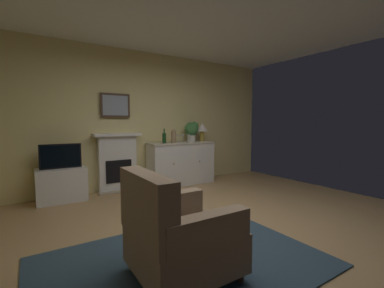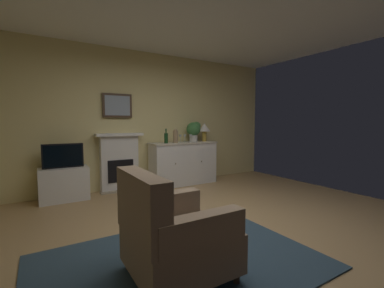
{
  "view_description": "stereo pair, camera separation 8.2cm",
  "coord_description": "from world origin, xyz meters",
  "px_view_note": "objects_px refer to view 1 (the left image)",
  "views": [
    {
      "loc": [
        -1.93,
        -2.36,
        1.3
      ],
      "look_at": [
        -0.0,
        0.66,
        1.0
      ],
      "focal_mm": 24.02,
      "sensor_mm": 36.0,
      "label": 1
    },
    {
      "loc": [
        -1.86,
        -2.4,
        1.3
      ],
      "look_at": [
        -0.0,
        0.66,
        1.0
      ],
      "focal_mm": 24.02,
      "sensor_mm": 36.0,
      "label": 2
    }
  ],
  "objects_px": {
    "wine_glass_center": "(183,136)",
    "wine_glass_right": "(189,136)",
    "fireplace_unit": "(117,162)",
    "wine_bottle": "(164,138)",
    "table_lamp": "(202,129)",
    "vase_decorative": "(174,136)",
    "potted_plant_small": "(192,130)",
    "armchair": "(177,235)",
    "framed_picture": "(115,105)",
    "wine_glass_left": "(178,137)",
    "tv_cabinet": "(62,185)",
    "tv_set": "(61,156)",
    "sideboard_cabinet": "(181,163)"
  },
  "relations": [
    {
      "from": "wine_glass_center",
      "to": "potted_plant_small",
      "type": "relative_size",
      "value": 0.38
    },
    {
      "from": "wine_glass_center",
      "to": "armchair",
      "type": "height_order",
      "value": "wine_glass_center"
    },
    {
      "from": "framed_picture",
      "to": "tv_cabinet",
      "type": "relative_size",
      "value": 0.73
    },
    {
      "from": "wine_glass_right",
      "to": "framed_picture",
      "type": "bearing_deg",
      "value": 169.31
    },
    {
      "from": "sideboard_cabinet",
      "to": "tv_set",
      "type": "relative_size",
      "value": 2.31
    },
    {
      "from": "wine_bottle",
      "to": "wine_glass_left",
      "type": "relative_size",
      "value": 1.76
    },
    {
      "from": "table_lamp",
      "to": "vase_decorative",
      "type": "xyz_separation_m",
      "value": [
        -0.74,
        -0.05,
        -0.14
      ]
    },
    {
      "from": "wine_glass_center",
      "to": "wine_glass_left",
      "type": "bearing_deg",
      "value": -177.06
    },
    {
      "from": "framed_picture",
      "to": "tv_set",
      "type": "bearing_deg",
      "value": -166.69
    },
    {
      "from": "fireplace_unit",
      "to": "wine_glass_right",
      "type": "xyz_separation_m",
      "value": [
        1.45,
        -0.23,
        0.46
      ]
    },
    {
      "from": "fireplace_unit",
      "to": "wine_glass_left",
      "type": "xyz_separation_m",
      "value": [
        1.23,
        -0.18,
        0.46
      ]
    },
    {
      "from": "wine_glass_left",
      "to": "armchair",
      "type": "relative_size",
      "value": 0.18
    },
    {
      "from": "fireplace_unit",
      "to": "tv_set",
      "type": "distance_m",
      "value": 1.01
    },
    {
      "from": "vase_decorative",
      "to": "armchair",
      "type": "relative_size",
      "value": 0.31
    },
    {
      "from": "armchair",
      "to": "table_lamp",
      "type": "bearing_deg",
      "value": 52.06
    },
    {
      "from": "wine_glass_center",
      "to": "wine_glass_right",
      "type": "bearing_deg",
      "value": -27.15
    },
    {
      "from": "table_lamp",
      "to": "armchair",
      "type": "xyz_separation_m",
      "value": [
        -2.25,
        -2.88,
        -0.79
      ]
    },
    {
      "from": "vase_decorative",
      "to": "armchair",
      "type": "xyz_separation_m",
      "value": [
        -1.5,
        -2.83,
        -0.65
      ]
    },
    {
      "from": "wine_glass_center",
      "to": "potted_plant_small",
      "type": "height_order",
      "value": "potted_plant_small"
    },
    {
      "from": "potted_plant_small",
      "to": "vase_decorative",
      "type": "bearing_deg",
      "value": -169.21
    },
    {
      "from": "fireplace_unit",
      "to": "wine_bottle",
      "type": "relative_size",
      "value": 3.79
    },
    {
      "from": "wine_bottle",
      "to": "wine_glass_right",
      "type": "relative_size",
      "value": 1.76
    },
    {
      "from": "sideboard_cabinet",
      "to": "wine_glass_center",
      "type": "xyz_separation_m",
      "value": [
        0.04,
        0.0,
        0.56
      ]
    },
    {
      "from": "table_lamp",
      "to": "tv_set",
      "type": "distance_m",
      "value": 2.84
    },
    {
      "from": "fireplace_unit",
      "to": "wine_bottle",
      "type": "bearing_deg",
      "value": -14.28
    },
    {
      "from": "tv_cabinet",
      "to": "potted_plant_small",
      "type": "distance_m",
      "value": 2.71
    },
    {
      "from": "fireplace_unit",
      "to": "wine_glass_left",
      "type": "relative_size",
      "value": 6.67
    },
    {
      "from": "fireplace_unit",
      "to": "table_lamp",
      "type": "bearing_deg",
      "value": -5.52
    },
    {
      "from": "wine_bottle",
      "to": "wine_glass_center",
      "type": "bearing_deg",
      "value": 6.42
    },
    {
      "from": "fireplace_unit",
      "to": "vase_decorative",
      "type": "relative_size",
      "value": 3.91
    },
    {
      "from": "framed_picture",
      "to": "wine_bottle",
      "type": "height_order",
      "value": "framed_picture"
    },
    {
      "from": "sideboard_cabinet",
      "to": "wine_glass_left",
      "type": "xyz_separation_m",
      "value": [
        -0.07,
        -0.0,
        0.56
      ]
    },
    {
      "from": "table_lamp",
      "to": "vase_decorative",
      "type": "bearing_deg",
      "value": -176.15
    },
    {
      "from": "framed_picture",
      "to": "potted_plant_small",
      "type": "height_order",
      "value": "framed_picture"
    },
    {
      "from": "wine_glass_right",
      "to": "table_lamp",
      "type": "bearing_deg",
      "value": 7.67
    },
    {
      "from": "wine_glass_right",
      "to": "tv_cabinet",
      "type": "relative_size",
      "value": 0.22
    },
    {
      "from": "tv_cabinet",
      "to": "armchair",
      "type": "height_order",
      "value": "armchair"
    },
    {
      "from": "framed_picture",
      "to": "wine_bottle",
      "type": "bearing_deg",
      "value": -17.01
    },
    {
      "from": "wine_glass_left",
      "to": "armchair",
      "type": "bearing_deg",
      "value": -119.71
    },
    {
      "from": "table_lamp",
      "to": "wine_glass_left",
      "type": "xyz_separation_m",
      "value": [
        -0.6,
        -0.0,
        -0.16
      ]
    },
    {
      "from": "sideboard_cabinet",
      "to": "tv_set",
      "type": "xyz_separation_m",
      "value": [
        -2.28,
        -0.01,
        0.31
      ]
    },
    {
      "from": "vase_decorative",
      "to": "fireplace_unit",
      "type": "bearing_deg",
      "value": 168.23
    },
    {
      "from": "vase_decorative",
      "to": "potted_plant_small",
      "type": "height_order",
      "value": "potted_plant_small"
    },
    {
      "from": "fireplace_unit",
      "to": "potted_plant_small",
      "type": "distance_m",
      "value": 1.7
    },
    {
      "from": "sideboard_cabinet",
      "to": "wine_bottle",
      "type": "bearing_deg",
      "value": -173.63
    },
    {
      "from": "armchair",
      "to": "wine_glass_left",
      "type": "bearing_deg",
      "value": 60.29
    },
    {
      "from": "sideboard_cabinet",
      "to": "armchair",
      "type": "xyz_separation_m",
      "value": [
        -1.71,
        -2.88,
        -0.06
      ]
    },
    {
      "from": "tv_set",
      "to": "armchair",
      "type": "distance_m",
      "value": 2.95
    },
    {
      "from": "sideboard_cabinet",
      "to": "wine_glass_center",
      "type": "distance_m",
      "value": 0.57
    },
    {
      "from": "tv_cabinet",
      "to": "tv_set",
      "type": "bearing_deg",
      "value": -90.0
    }
  ]
}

